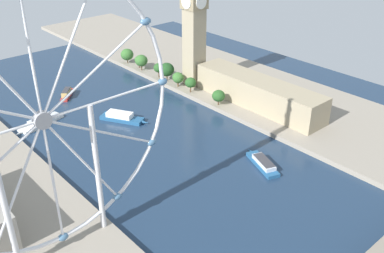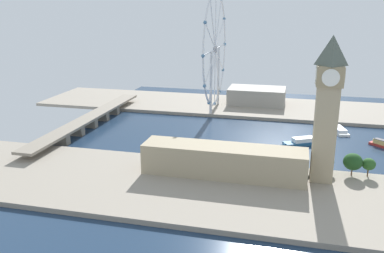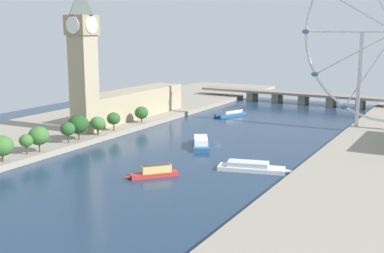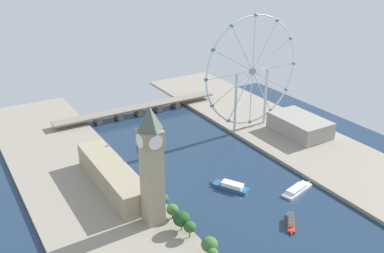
{
  "view_description": "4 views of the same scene",
  "coord_description": "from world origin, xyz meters",
  "px_view_note": "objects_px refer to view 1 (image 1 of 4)",
  "views": [
    {
      "loc": [
        135.88,
        211.5,
        134.88
      ],
      "look_at": [
        -22.16,
        33.12,
        8.12
      ],
      "focal_mm": 41.51,
      "sensor_mm": 36.0,
      "label": 1
    },
    {
      "loc": [
        -322.59,
        -7.55,
        105.58
      ],
      "look_at": [
        -24.03,
        67.1,
        14.7
      ],
      "focal_mm": 39.15,
      "sensor_mm": 36.0,
      "label": 2
    },
    {
      "loc": [
        123.53,
        -253.56,
        64.94
      ],
      "look_at": [
        -13.76,
        -7.02,
        8.95
      ],
      "focal_mm": 46.66,
      "sensor_mm": 36.0,
      "label": 3
    },
    {
      "loc": [
        -185.49,
        -258.04,
        186.09
      ],
      "look_at": [
        14.25,
        73.12,
        17.08
      ],
      "focal_mm": 41.09,
      "sensor_mm": 36.0,
      "label": 4
    }
  ],
  "objects_px": {
    "clock_tower": "(194,26)",
    "parliament_block": "(258,92)",
    "tour_boat_1": "(41,122)",
    "tour_boat_2": "(263,163)",
    "tour_boat_0": "(67,93)",
    "ferris_wheel": "(43,122)",
    "tour_boat_3": "(122,117)"
  },
  "relations": [
    {
      "from": "tour_boat_0",
      "to": "tour_boat_1",
      "type": "relative_size",
      "value": 0.59
    },
    {
      "from": "parliament_block",
      "to": "tour_boat_1",
      "type": "height_order",
      "value": "parliament_block"
    },
    {
      "from": "tour_boat_2",
      "to": "tour_boat_3",
      "type": "xyz_separation_m",
      "value": [
        27.32,
        -98.38,
        0.37
      ]
    },
    {
      "from": "tour_boat_2",
      "to": "tour_boat_0",
      "type": "bearing_deg",
      "value": 33.95
    },
    {
      "from": "clock_tower",
      "to": "tour_boat_2",
      "type": "height_order",
      "value": "clock_tower"
    },
    {
      "from": "parliament_block",
      "to": "tour_boat_1",
      "type": "distance_m",
      "value": 146.52
    },
    {
      "from": "parliament_block",
      "to": "tour_boat_3",
      "type": "relative_size",
      "value": 3.1
    },
    {
      "from": "parliament_block",
      "to": "ferris_wheel",
      "type": "distance_m",
      "value": 177.95
    },
    {
      "from": "tour_boat_0",
      "to": "tour_boat_1",
      "type": "distance_m",
      "value": 45.02
    },
    {
      "from": "clock_tower",
      "to": "ferris_wheel",
      "type": "distance_m",
      "value": 186.79
    },
    {
      "from": "tour_boat_2",
      "to": "tour_boat_3",
      "type": "bearing_deg",
      "value": 36.67
    },
    {
      "from": "tour_boat_1",
      "to": "tour_boat_2",
      "type": "height_order",
      "value": "tour_boat_2"
    },
    {
      "from": "tour_boat_1",
      "to": "tour_boat_0",
      "type": "bearing_deg",
      "value": -153.56
    },
    {
      "from": "clock_tower",
      "to": "tour_boat_1",
      "type": "bearing_deg",
      "value": -9.77
    },
    {
      "from": "tour_boat_0",
      "to": "tour_boat_2",
      "type": "height_order",
      "value": "tour_boat_0"
    },
    {
      "from": "clock_tower",
      "to": "tour_boat_0",
      "type": "bearing_deg",
      "value": -31.1
    },
    {
      "from": "ferris_wheel",
      "to": "tour_boat_3",
      "type": "height_order",
      "value": "ferris_wheel"
    },
    {
      "from": "clock_tower",
      "to": "tour_boat_0",
      "type": "relative_size",
      "value": 4.07
    },
    {
      "from": "ferris_wheel",
      "to": "tour_boat_2",
      "type": "height_order",
      "value": "ferris_wheel"
    },
    {
      "from": "tour_boat_0",
      "to": "ferris_wheel",
      "type": "bearing_deg",
      "value": -166.71
    },
    {
      "from": "tour_boat_1",
      "to": "tour_boat_2",
      "type": "distance_m",
      "value": 146.56
    },
    {
      "from": "tour_boat_0",
      "to": "tour_boat_3",
      "type": "height_order",
      "value": "tour_boat_0"
    },
    {
      "from": "clock_tower",
      "to": "parliament_block",
      "type": "height_order",
      "value": "clock_tower"
    },
    {
      "from": "tour_boat_0",
      "to": "clock_tower",
      "type": "bearing_deg",
      "value": -80.01
    },
    {
      "from": "tour_boat_3",
      "to": "parliament_block",
      "type": "bearing_deg",
      "value": 30.04
    },
    {
      "from": "ferris_wheel",
      "to": "tour_boat_2",
      "type": "relative_size",
      "value": 3.79
    },
    {
      "from": "parliament_block",
      "to": "clock_tower",
      "type": "bearing_deg",
      "value": -82.8
    },
    {
      "from": "tour_boat_1",
      "to": "tour_boat_3",
      "type": "distance_m",
      "value": 52.35
    },
    {
      "from": "parliament_block",
      "to": "ferris_wheel",
      "type": "xyz_separation_m",
      "value": [
        166.62,
        38.41,
        49.26
      ]
    },
    {
      "from": "clock_tower",
      "to": "ferris_wheel",
      "type": "bearing_deg",
      "value": 31.24
    },
    {
      "from": "tour_boat_1",
      "to": "tour_boat_2",
      "type": "xyz_separation_m",
      "value": [
        -69.91,
        128.82,
        0.18
      ]
    },
    {
      "from": "clock_tower",
      "to": "ferris_wheel",
      "type": "xyz_separation_m",
      "value": [
        159.27,
        96.6,
        13.82
      ]
    }
  ]
}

